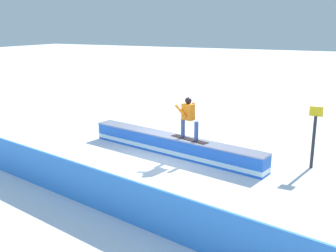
# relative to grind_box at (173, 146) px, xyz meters

# --- Properties ---
(ground_plane) EXTENTS (120.00, 120.00, 0.00)m
(ground_plane) POSITION_rel_grind_box_xyz_m (0.00, 0.00, -0.30)
(ground_plane) COLOR white
(grind_box) EXTENTS (6.95, 2.00, 0.66)m
(grind_box) POSITION_rel_grind_box_xyz_m (0.00, 0.00, 0.00)
(grind_box) COLOR blue
(grind_box) RESTS_ON ground_plane
(snowboarder) EXTENTS (1.49, 0.73, 1.42)m
(snowboarder) POSITION_rel_grind_box_xyz_m (-0.61, 0.12, 1.13)
(snowboarder) COLOR black
(snowboarder) RESTS_ON grind_box
(safety_fence) EXTENTS (13.17, 2.68, 1.06)m
(safety_fence) POSITION_rel_grind_box_xyz_m (0.00, 4.63, 0.23)
(safety_fence) COLOR #3885EB
(safety_fence) RESTS_ON ground_plane
(trail_marker) EXTENTS (0.40, 0.10, 1.97)m
(trail_marker) POSITION_rel_grind_box_xyz_m (-4.48, -0.76, 0.76)
(trail_marker) COLOR #262628
(trail_marker) RESTS_ON ground_plane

